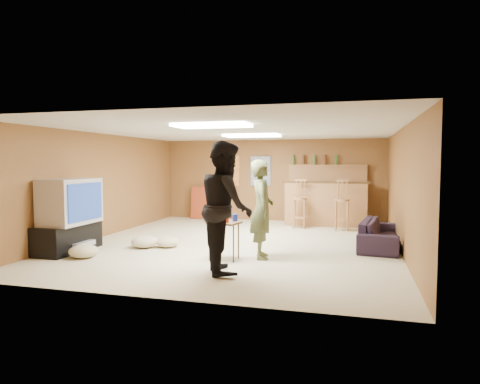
% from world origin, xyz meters
% --- Properties ---
extents(ground, '(7.00, 7.00, 0.00)m').
position_xyz_m(ground, '(0.00, 0.00, 0.00)').
color(ground, beige).
rests_on(ground, ground).
extents(ceiling, '(6.00, 7.00, 0.02)m').
position_xyz_m(ceiling, '(0.00, 0.00, 2.20)').
color(ceiling, silver).
rests_on(ceiling, ground).
extents(wall_back, '(6.00, 0.02, 2.20)m').
position_xyz_m(wall_back, '(0.00, 3.50, 1.10)').
color(wall_back, brown).
rests_on(wall_back, ground).
extents(wall_front, '(6.00, 0.02, 2.20)m').
position_xyz_m(wall_front, '(0.00, -3.50, 1.10)').
color(wall_front, brown).
rests_on(wall_front, ground).
extents(wall_left, '(0.02, 7.00, 2.20)m').
position_xyz_m(wall_left, '(-3.00, 0.00, 1.10)').
color(wall_left, brown).
rests_on(wall_left, ground).
extents(wall_right, '(0.02, 7.00, 2.20)m').
position_xyz_m(wall_right, '(3.00, 0.00, 1.10)').
color(wall_right, brown).
rests_on(wall_right, ground).
extents(tv_stand, '(0.55, 1.30, 0.50)m').
position_xyz_m(tv_stand, '(-2.72, -1.50, 0.25)').
color(tv_stand, black).
rests_on(tv_stand, ground).
extents(dvd_box, '(0.35, 0.50, 0.08)m').
position_xyz_m(dvd_box, '(-2.50, -1.50, 0.15)').
color(dvd_box, '#B2B2B7').
rests_on(dvd_box, tv_stand).
extents(tv_body, '(0.60, 1.10, 0.80)m').
position_xyz_m(tv_body, '(-2.65, -1.50, 0.90)').
color(tv_body, '#B2B2B7').
rests_on(tv_body, tv_stand).
extents(tv_screen, '(0.02, 0.95, 0.65)m').
position_xyz_m(tv_screen, '(-2.34, -1.50, 0.90)').
color(tv_screen, navy).
rests_on(tv_screen, tv_body).
extents(bar_counter, '(2.00, 0.60, 1.10)m').
position_xyz_m(bar_counter, '(1.50, 2.95, 0.55)').
color(bar_counter, '#9B6538').
rests_on(bar_counter, ground).
extents(bar_lip, '(2.10, 0.12, 0.05)m').
position_xyz_m(bar_lip, '(1.50, 2.70, 1.10)').
color(bar_lip, '#412C15').
rests_on(bar_lip, bar_counter).
extents(bar_shelf, '(2.00, 0.18, 0.05)m').
position_xyz_m(bar_shelf, '(1.50, 3.40, 1.50)').
color(bar_shelf, '#9B6538').
rests_on(bar_shelf, bar_backing).
extents(bar_backing, '(2.00, 0.14, 0.60)m').
position_xyz_m(bar_backing, '(1.50, 3.42, 1.20)').
color(bar_backing, '#9B6538').
rests_on(bar_backing, bar_counter).
extents(poster_left, '(0.60, 0.03, 0.85)m').
position_xyz_m(poster_left, '(-1.20, 3.46, 1.35)').
color(poster_left, '#BF3F26').
rests_on(poster_left, wall_back).
extents(poster_right, '(0.55, 0.03, 0.80)m').
position_xyz_m(poster_right, '(-0.30, 3.46, 1.35)').
color(poster_right, '#334C99').
rests_on(poster_right, wall_back).
extents(folding_chair_stack, '(0.50, 0.26, 0.91)m').
position_xyz_m(folding_chair_stack, '(-2.00, 3.30, 0.45)').
color(folding_chair_stack, '#9E3A1D').
rests_on(folding_chair_stack, ground).
extents(ceiling_panel_front, '(1.20, 0.60, 0.04)m').
position_xyz_m(ceiling_panel_front, '(0.00, -1.50, 2.17)').
color(ceiling_panel_front, white).
rests_on(ceiling_panel_front, ceiling).
extents(ceiling_panel_back, '(1.20, 0.60, 0.04)m').
position_xyz_m(ceiling_panel_back, '(0.00, 1.20, 2.17)').
color(ceiling_panel_back, white).
rests_on(ceiling_panel_back, ceiling).
extents(person_olive, '(0.55, 0.68, 1.63)m').
position_xyz_m(person_olive, '(0.73, -1.10, 0.82)').
color(person_olive, '#505934').
rests_on(person_olive, ground).
extents(person_black, '(1.04, 1.14, 1.90)m').
position_xyz_m(person_black, '(0.41, -2.10, 0.95)').
color(person_black, black).
rests_on(person_black, ground).
extents(sofa, '(0.92, 1.85, 0.52)m').
position_xyz_m(sofa, '(2.70, 0.31, 0.26)').
color(sofa, black).
rests_on(sofa, ground).
extents(tray_table, '(0.55, 0.47, 0.62)m').
position_xyz_m(tray_table, '(0.16, -1.38, 0.31)').
color(tray_table, '#412C15').
rests_on(tray_table, ground).
extents(cup_red_near, '(0.11, 0.11, 0.12)m').
position_xyz_m(cup_red_near, '(0.06, -1.31, 0.68)').
color(cup_red_near, red).
rests_on(cup_red_near, tray_table).
extents(cup_red_far, '(0.08, 0.08, 0.11)m').
position_xyz_m(cup_red_far, '(0.23, -1.49, 0.68)').
color(cup_red_far, red).
rests_on(cup_red_far, tray_table).
extents(cup_blue, '(0.09, 0.09, 0.12)m').
position_xyz_m(cup_blue, '(0.31, -1.26, 0.68)').
color(cup_blue, '#16259D').
rests_on(cup_blue, tray_table).
extents(bar_stool_left, '(0.41, 0.41, 1.13)m').
position_xyz_m(bar_stool_left, '(0.92, 2.31, 0.57)').
color(bar_stool_left, '#9B6538').
rests_on(bar_stool_left, ground).
extents(bar_stool_right, '(0.38, 0.38, 1.12)m').
position_xyz_m(bar_stool_right, '(1.92, 2.19, 0.56)').
color(bar_stool_right, '#9B6538').
rests_on(bar_stool_right, ground).
extents(cushion_near_tv, '(0.65, 0.65, 0.22)m').
position_xyz_m(cushion_near_tv, '(-1.57, -0.83, 0.11)').
color(cushion_near_tv, tan).
rests_on(cushion_near_tv, ground).
extents(cushion_mid, '(0.56, 0.56, 0.19)m').
position_xyz_m(cushion_mid, '(-1.17, -0.68, 0.10)').
color(cushion_mid, tan).
rests_on(cushion_mid, ground).
extents(cushion_far, '(0.51, 0.51, 0.22)m').
position_xyz_m(cushion_far, '(-2.15, -1.86, 0.11)').
color(cushion_far, tan).
rests_on(cushion_far, ground).
extents(bottle_row, '(1.20, 0.08, 0.26)m').
position_xyz_m(bottle_row, '(1.16, 3.38, 1.65)').
color(bottle_row, '#3F7233').
rests_on(bottle_row, bar_shelf).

